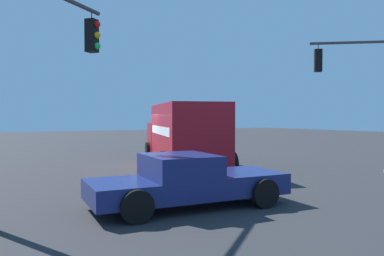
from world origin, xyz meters
The scene contains 5 objects.
ground_plane centered at (0.00, 0.00, 0.00)m, with size 100.00×100.00×0.00m, color #2B2B2D.
delivery_truck centered at (-1.53, -0.60, 1.53)m, with size 8.52×4.83×2.94m.
traffic_light_primary centered at (-7.18, -6.81, 3.83)m, with size 2.74×3.49×5.59m.
traffic_light_secondary centered at (-7.44, 6.53, 3.74)m, with size 2.68×3.07×5.69m.
pickup_navy centered at (-8.33, 3.00, 0.73)m, with size 2.57×5.33×1.38m.
Camera 1 is at (-17.05, 7.82, 2.35)m, focal length 35.65 mm.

